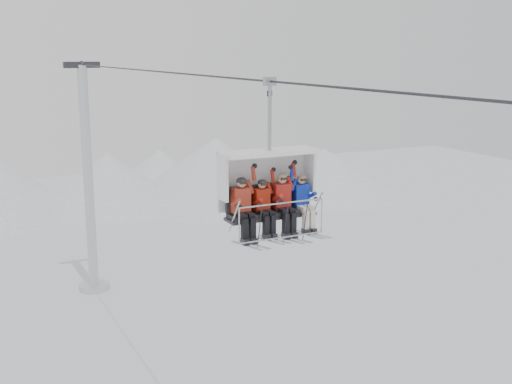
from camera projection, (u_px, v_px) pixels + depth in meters
name	position (u px, v px, depth m)	size (l,w,h in m)	color
ridgeline	(22.00, 185.00, 54.95)	(72.00, 21.00, 7.00)	white
lift_tower_right	(89.00, 196.00, 37.46)	(2.00, 1.80, 13.48)	silver
haul_cable	(256.00, 80.00, 16.60)	(0.06, 0.06, 50.00)	#2D2D32
chairlift_carrier	(267.00, 182.00, 16.59)	(2.57, 1.17, 3.98)	black
skier_far_left	(243.00, 206.00, 16.07)	(0.44, 1.69, 1.73)	#A8311F
skier_center_left	(264.00, 205.00, 16.32)	(0.39, 1.69, 1.57)	#A31E0C
skier_center_right	(283.00, 201.00, 16.57)	(0.44, 1.69, 1.73)	#A92019
skier_far_right	(303.00, 200.00, 16.82)	(0.40, 1.69, 1.60)	#102CA8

